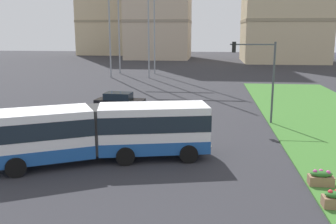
{
  "coord_description": "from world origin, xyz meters",
  "views": [
    {
      "loc": [
        2.12,
        -7.31,
        6.97
      ],
      "look_at": [
        -0.39,
        15.12,
        2.2
      ],
      "focal_mm": 40.65,
      "sensor_mm": 36.0,
      "label": 1
    }
  ],
  "objects_px": {
    "flower_planter_3": "(321,178)",
    "traffic_light_far_right": "(260,69)",
    "car_black_sedan": "(120,102)",
    "articulated_bus": "(103,132)"
  },
  "relations": [
    {
      "from": "articulated_bus",
      "to": "car_black_sedan",
      "type": "xyz_separation_m",
      "value": [
        -2.4,
        13.81,
        -0.9
      ]
    },
    {
      "from": "flower_planter_3",
      "to": "car_black_sedan",
      "type": "bearing_deg",
      "value": 129.32
    },
    {
      "from": "car_black_sedan",
      "to": "flower_planter_3",
      "type": "xyz_separation_m",
      "value": [
        13.3,
        -16.24,
        -0.33
      ]
    },
    {
      "from": "car_black_sedan",
      "to": "flower_planter_3",
      "type": "bearing_deg",
      "value": -50.68
    },
    {
      "from": "articulated_bus",
      "to": "flower_planter_3",
      "type": "relative_size",
      "value": 10.76
    },
    {
      "from": "articulated_bus",
      "to": "traffic_light_far_right",
      "type": "xyz_separation_m",
      "value": [
        9.44,
        9.83,
        2.59
      ]
    },
    {
      "from": "flower_planter_3",
      "to": "articulated_bus",
      "type": "bearing_deg",
      "value": 167.46
    },
    {
      "from": "car_black_sedan",
      "to": "flower_planter_3",
      "type": "distance_m",
      "value": 20.99
    },
    {
      "from": "flower_planter_3",
      "to": "traffic_light_far_right",
      "type": "xyz_separation_m",
      "value": [
        -1.45,
        12.25,
        3.82
      ]
    },
    {
      "from": "car_black_sedan",
      "to": "articulated_bus",
      "type": "bearing_deg",
      "value": -80.13
    }
  ]
}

